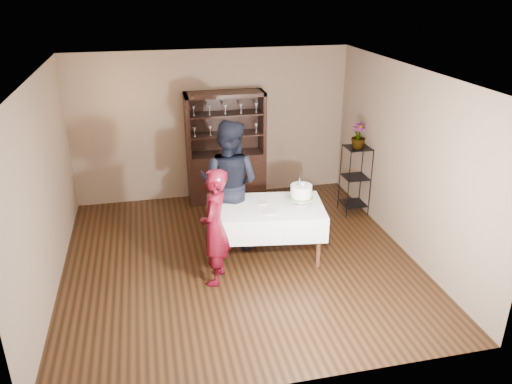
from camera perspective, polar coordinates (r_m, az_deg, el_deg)
floor at (r=7.39m, az=-1.92°, el=-7.76°), size 5.00×5.00×0.00m
ceiling at (r=6.43m, az=-2.25°, el=13.32°), size 5.00×5.00×0.00m
back_wall at (r=9.14m, az=-5.04°, el=7.57°), size 5.00×0.02×2.70m
wall_left at (r=6.83m, az=-23.13°, el=0.21°), size 0.02×5.00×2.70m
wall_right at (r=7.63m, az=16.73°, el=3.45°), size 0.02×5.00×2.70m
china_hutch at (r=9.15m, az=-3.43°, el=3.12°), size 1.40×0.48×2.00m
plant_etagere at (r=8.77m, az=11.27°, el=1.70°), size 0.42×0.42×1.20m
cake_table at (r=7.24m, az=1.31°, el=-2.96°), size 1.73×1.21×0.80m
woman at (r=6.56m, az=-4.78°, el=-4.04°), size 0.57×0.69×1.62m
man at (r=7.47m, az=-3.10°, el=0.97°), size 1.20×1.12×1.96m
cake at (r=7.15m, az=5.18°, el=-0.05°), size 0.36×0.36×0.47m
plate_near at (r=6.96m, az=1.62°, el=-2.28°), size 0.26×0.26×0.01m
plate_far at (r=7.24m, az=0.77°, el=-1.23°), size 0.20×0.20×0.01m
potted_plant at (r=8.49m, az=11.64°, el=6.31°), size 0.25×0.25×0.43m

